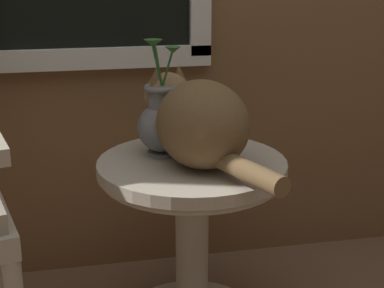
% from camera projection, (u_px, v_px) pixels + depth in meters
% --- Properties ---
extents(wicker_side_table, '(0.55, 0.55, 0.55)m').
position_uv_depth(wicker_side_table, '(192.00, 217.00, 1.73)').
color(wicker_side_table, '#B2A893').
rests_on(wicker_side_table, ground_plane).
extents(cat, '(0.33, 0.56, 0.25)m').
position_uv_depth(cat, '(199.00, 121.00, 1.61)').
color(cat, brown).
rests_on(cat, wicker_side_table).
extents(pewter_vase_with_ivy, '(0.14, 0.14, 0.34)m').
position_uv_depth(pewter_vase_with_ivy, '(163.00, 121.00, 1.70)').
color(pewter_vase_with_ivy, slate).
rests_on(pewter_vase_with_ivy, wicker_side_table).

